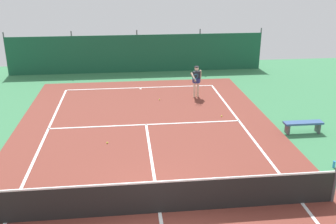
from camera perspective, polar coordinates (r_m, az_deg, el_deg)
The scene contains 11 objects.
ground_plane at distance 10.97m, azimuth -1.25°, elevation -14.70°, with size 36.00×36.00×0.00m, color #387A4C.
court_surface at distance 10.97m, azimuth -1.25°, elevation -14.69°, with size 11.02×26.60×0.01m.
tennis_net at distance 10.69m, azimuth -1.27°, elevation -12.46°, with size 10.12×0.10×1.10m.
back_fence at distance 25.57m, azimuth -4.57°, elevation 7.67°, with size 16.30×0.98×2.70m.
tennis_player at distance 19.95m, azimuth 4.23°, elevation 4.87°, with size 0.58×0.82×1.64m.
tennis_ball_near_player at distance 15.01m, azimuth -9.01°, elevation -4.53°, with size 0.07×0.07×0.07m, color #CCDB33.
tennis_ball_midcourt at distance 19.68m, azimuth -1.26°, elevation 1.87°, with size 0.07×0.07×0.07m, color #CCDB33.
tennis_ball_by_sideline at distance 17.62m, azimuth 7.95°, elevation -0.61°, with size 0.07×0.07×0.07m, color #CCDB33.
parked_car at distance 27.45m, azimuth -8.67°, elevation 8.77°, with size 2.04×4.21×1.68m.
courtside_bench at distance 16.57m, azimuth 19.40°, elevation -1.76°, with size 1.60×0.40×0.49m.
water_bottle at distance 14.25m, azimuth 23.39°, elevation -7.13°, with size 0.08×0.08×0.24m, color #338CD8.
Camera 1 is at (-0.77, -8.93, 6.33)m, focal length 41.10 mm.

